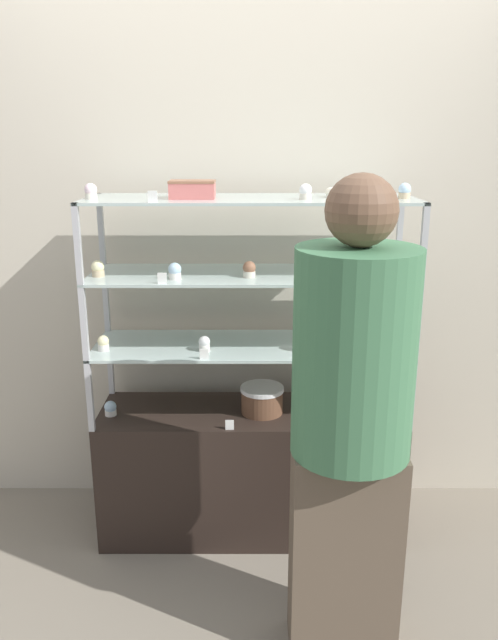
% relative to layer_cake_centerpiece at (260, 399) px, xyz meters
% --- Properties ---
extents(ground_plane, '(20.00, 20.00, 0.00)m').
position_rel_layer_cake_centerpiece_xyz_m(ground_plane, '(-0.05, 0.02, -0.66)').
color(ground_plane, gray).
extents(back_wall, '(8.00, 0.05, 2.60)m').
position_rel_layer_cake_centerpiece_xyz_m(back_wall, '(-0.05, 0.37, 0.64)').
color(back_wall, beige).
rests_on(back_wall, ground_plane).
extents(display_base, '(1.36, 0.42, 0.60)m').
position_rel_layer_cake_centerpiece_xyz_m(display_base, '(-0.05, 0.02, -0.36)').
color(display_base, black).
rests_on(display_base, ground_plane).
extents(display_riser_lower, '(1.36, 0.42, 0.32)m').
position_rel_layer_cake_centerpiece_xyz_m(display_riser_lower, '(-0.05, 0.02, 0.23)').
color(display_riser_lower, '#B7B7BC').
rests_on(display_riser_lower, display_base).
extents(display_riser_middle, '(1.36, 0.42, 0.32)m').
position_rel_layer_cake_centerpiece_xyz_m(display_riser_middle, '(-0.05, 0.02, 0.55)').
color(display_riser_middle, '#B7B7BC').
rests_on(display_riser_middle, display_riser_lower).
extents(display_riser_upper, '(1.36, 0.42, 0.32)m').
position_rel_layer_cake_centerpiece_xyz_m(display_riser_upper, '(-0.05, 0.02, 0.87)').
color(display_riser_upper, '#B7B7BC').
rests_on(display_riser_upper, display_riser_middle).
extents(layer_cake_centerpiece, '(0.19, 0.19, 0.12)m').
position_rel_layer_cake_centerpiece_xyz_m(layer_cake_centerpiece, '(0.00, 0.00, 0.00)').
color(layer_cake_centerpiece, brown).
rests_on(layer_cake_centerpiece, display_base).
extents(sheet_cake_frosted, '(0.18, 0.13, 0.07)m').
position_rel_layer_cake_centerpiece_xyz_m(sheet_cake_frosted, '(-0.29, -0.01, 0.92)').
color(sheet_cake_frosted, '#C66660').
rests_on(sheet_cake_frosted, display_riser_upper).
extents(cupcake_0, '(0.05, 0.05, 0.07)m').
position_rel_layer_cake_centerpiece_xyz_m(cupcake_0, '(-0.67, -0.03, -0.03)').
color(cupcake_0, white).
rests_on(cupcake_0, display_base).
extents(cupcake_1, '(0.05, 0.05, 0.07)m').
position_rel_layer_cake_centerpiece_xyz_m(cupcake_1, '(0.57, -0.02, -0.03)').
color(cupcake_1, white).
rests_on(cupcake_1, display_base).
extents(price_tag_0, '(0.04, 0.00, 0.04)m').
position_rel_layer_cake_centerpiece_xyz_m(price_tag_0, '(-0.14, -0.17, -0.04)').
color(price_tag_0, white).
rests_on(price_tag_0, display_base).
extents(cupcake_2, '(0.05, 0.05, 0.07)m').
position_rel_layer_cake_centerpiece_xyz_m(cupcake_2, '(-0.67, -0.06, 0.29)').
color(cupcake_2, white).
rests_on(cupcake_2, display_riser_lower).
extents(cupcake_3, '(0.05, 0.05, 0.07)m').
position_rel_layer_cake_centerpiece_xyz_m(cupcake_3, '(-0.25, -0.07, 0.29)').
color(cupcake_3, white).
rests_on(cupcake_3, display_riser_lower).
extents(cupcake_4, '(0.05, 0.05, 0.07)m').
position_rel_layer_cake_centerpiece_xyz_m(cupcake_4, '(0.15, -0.07, 0.29)').
color(cupcake_4, beige).
rests_on(cupcake_4, display_riser_lower).
extents(cupcake_5, '(0.05, 0.05, 0.07)m').
position_rel_layer_cake_centerpiece_xyz_m(cupcake_5, '(0.57, -0.07, 0.29)').
color(cupcake_5, white).
rests_on(cupcake_5, display_riser_lower).
extents(price_tag_1, '(0.04, 0.00, 0.04)m').
position_rel_layer_cake_centerpiece_xyz_m(price_tag_1, '(-0.24, -0.17, 0.28)').
color(price_tag_1, white).
rests_on(price_tag_1, display_riser_lower).
extents(cupcake_6, '(0.05, 0.05, 0.07)m').
position_rel_layer_cake_centerpiece_xyz_m(cupcake_6, '(-0.68, -0.04, 0.60)').
color(cupcake_6, '#CCB28C').
rests_on(cupcake_6, display_riser_middle).
extents(cupcake_7, '(0.05, 0.05, 0.07)m').
position_rel_layer_cake_centerpiece_xyz_m(cupcake_7, '(-0.36, -0.09, 0.60)').
color(cupcake_7, white).
rests_on(cupcake_7, display_riser_middle).
extents(cupcake_8, '(0.05, 0.05, 0.07)m').
position_rel_layer_cake_centerpiece_xyz_m(cupcake_8, '(-0.06, -0.06, 0.60)').
color(cupcake_8, beige).
rests_on(cupcake_8, display_riser_middle).
extents(cupcake_9, '(0.05, 0.05, 0.07)m').
position_rel_layer_cake_centerpiece_xyz_m(cupcake_9, '(0.27, -0.07, 0.60)').
color(cupcake_9, white).
rests_on(cupcake_9, display_riser_middle).
extents(cupcake_10, '(0.05, 0.05, 0.07)m').
position_rel_layer_cake_centerpiece_xyz_m(cupcake_10, '(0.58, -0.05, 0.60)').
color(cupcake_10, white).
rests_on(cupcake_10, display_riser_middle).
extents(price_tag_2, '(0.04, 0.00, 0.04)m').
position_rel_layer_cake_centerpiece_xyz_m(price_tag_2, '(-0.40, -0.17, 0.59)').
color(price_tag_2, white).
rests_on(price_tag_2, display_riser_middle).
extents(cupcake_11, '(0.05, 0.05, 0.06)m').
position_rel_layer_cake_centerpiece_xyz_m(cupcake_11, '(-0.69, -0.04, 0.92)').
color(cupcake_11, beige).
rests_on(cupcake_11, display_riser_upper).
extents(cupcake_12, '(0.05, 0.05, 0.06)m').
position_rel_layer_cake_centerpiece_xyz_m(cupcake_12, '(0.17, -0.06, 0.92)').
color(cupcake_12, beige).
rests_on(cupcake_12, display_riser_upper).
extents(cupcake_13, '(0.05, 0.05, 0.06)m').
position_rel_layer_cake_centerpiece_xyz_m(cupcake_13, '(0.57, -0.02, 0.92)').
color(cupcake_13, '#CCB28C').
rests_on(cupcake_13, display_riser_upper).
extents(price_tag_3, '(0.04, 0.00, 0.04)m').
position_rel_layer_cake_centerpiece_xyz_m(price_tag_3, '(-0.42, -0.17, 0.91)').
color(price_tag_3, white).
rests_on(price_tag_3, display_riser_upper).
extents(donut_glazed, '(0.12, 0.12, 0.04)m').
position_rel_layer_cake_centerpiece_xyz_m(donut_glazed, '(0.32, 0.03, 0.91)').
color(donut_glazed, '#EFE5CC').
rests_on(donut_glazed, display_riser_upper).
extents(customer_figure, '(0.39, 0.39, 1.69)m').
position_rel_layer_cake_centerpiece_xyz_m(customer_figure, '(0.28, -0.69, 0.24)').
color(customer_figure, brown).
rests_on(customer_figure, ground_plane).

